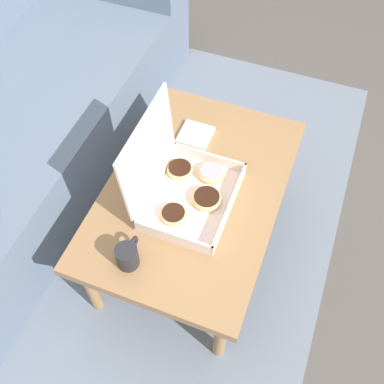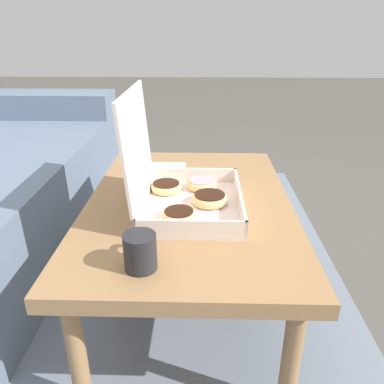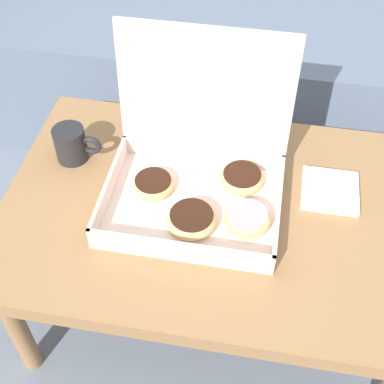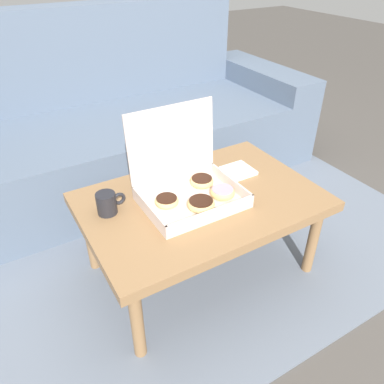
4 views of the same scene
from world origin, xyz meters
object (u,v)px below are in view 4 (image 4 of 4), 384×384
object	(u,v)px
pastry_box	(191,184)
couch	(115,129)
coffee_mug	(107,203)
coffee_table	(201,206)

from	to	relation	value
pastry_box	couch	bearing A→B (deg)	87.92
pastry_box	coffee_mug	distance (m)	0.32
couch	coffee_table	bearing A→B (deg)	-90.00
coffee_table	coffee_mug	world-z (taller)	coffee_mug
couch	coffee_table	distance (m)	0.98
couch	pastry_box	xyz separation A→B (m)	(-0.03, -0.95, 0.15)
coffee_mug	pastry_box	bearing A→B (deg)	-12.22
couch	pastry_box	size ratio (longest dim) A/B	6.27
coffee_table	coffee_mug	size ratio (longest dim) A/B	8.37
coffee_table	pastry_box	size ratio (longest dim) A/B	2.50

